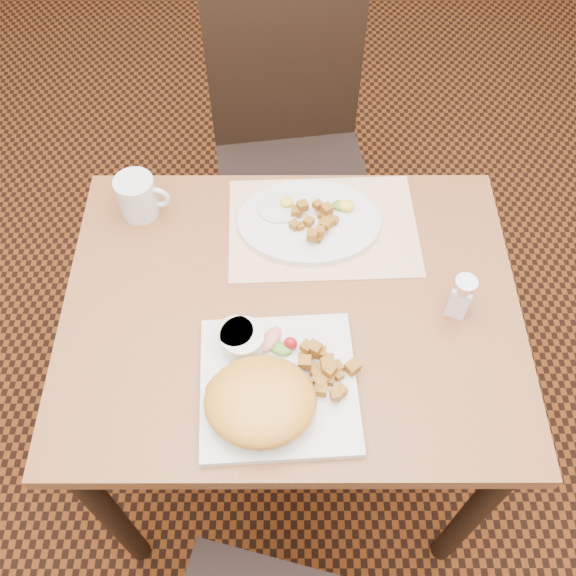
# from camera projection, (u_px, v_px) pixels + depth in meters

# --- Properties ---
(ground) EXTENTS (8.00, 8.00, 0.00)m
(ground) POSITION_uv_depth(u_px,v_px,m) (290.00, 442.00, 1.88)
(ground) COLOR black
(ground) RESTS_ON ground
(table) EXTENTS (0.90, 0.70, 0.75)m
(table) POSITION_uv_depth(u_px,v_px,m) (291.00, 333.00, 1.35)
(table) COLOR brown
(table) RESTS_ON ground
(chair_far) EXTENTS (0.48, 0.48, 0.97)m
(chair_far) POSITION_uv_depth(u_px,v_px,m) (290.00, 144.00, 1.81)
(chair_far) COLOR black
(chair_far) RESTS_ON ground
(placemat) EXTENTS (0.41, 0.29, 0.00)m
(placemat) POSITION_uv_depth(u_px,v_px,m) (323.00, 227.00, 1.37)
(placemat) COLOR white
(placemat) RESTS_ON table
(plate_square) EXTENTS (0.30, 0.30, 0.02)m
(plate_square) POSITION_uv_depth(u_px,v_px,m) (279.00, 385.00, 1.15)
(plate_square) COLOR silver
(plate_square) RESTS_ON table
(plate_oval) EXTENTS (0.31, 0.23, 0.02)m
(plate_oval) POSITION_uv_depth(u_px,v_px,m) (309.00, 222.00, 1.36)
(plate_oval) COLOR silver
(plate_oval) RESTS_ON placemat
(hollandaise_mound) EXTENTS (0.20, 0.17, 0.07)m
(hollandaise_mound) POSITION_uv_depth(u_px,v_px,m) (259.00, 401.00, 1.09)
(hollandaise_mound) COLOR gold
(hollandaise_mound) RESTS_ON plate_square
(ramekin) EXTENTS (0.09, 0.08, 0.04)m
(ramekin) POSITION_uv_depth(u_px,v_px,m) (242.00, 340.00, 1.17)
(ramekin) COLOR silver
(ramekin) RESTS_ON plate_square
(garnish_sq) EXTENTS (0.08, 0.07, 0.03)m
(garnish_sq) POSITION_uv_depth(u_px,v_px,m) (278.00, 342.00, 1.18)
(garnish_sq) COLOR #387223
(garnish_sq) RESTS_ON plate_square
(fried_egg) EXTENTS (0.10, 0.10, 0.02)m
(fried_egg) POSITION_uv_depth(u_px,v_px,m) (280.00, 205.00, 1.38)
(fried_egg) COLOR white
(fried_egg) RESTS_ON plate_oval
(garnish_ov) EXTENTS (0.05, 0.04, 0.02)m
(garnish_ov) POSITION_uv_depth(u_px,v_px,m) (344.00, 205.00, 1.37)
(garnish_ov) COLOR #387223
(garnish_ov) RESTS_ON plate_oval
(salt_shaker) EXTENTS (0.06, 0.06, 0.10)m
(salt_shaker) POSITION_uv_depth(u_px,v_px,m) (461.00, 296.00, 1.21)
(salt_shaker) COLOR white
(salt_shaker) RESTS_ON table
(coffee_mug) EXTENTS (0.11, 0.08, 0.09)m
(coffee_mug) POSITION_uv_depth(u_px,v_px,m) (138.00, 197.00, 1.36)
(coffee_mug) COLOR silver
(coffee_mug) RESTS_ON table
(home_fries_sq) EXTENTS (0.11, 0.12, 0.04)m
(home_fries_sq) POSITION_uv_depth(u_px,v_px,m) (322.00, 371.00, 1.15)
(home_fries_sq) COLOR #AA6D1B
(home_fries_sq) RESTS_ON plate_square
(home_fries_ov) EXTENTS (0.11, 0.11, 0.03)m
(home_fries_ov) POSITION_uv_depth(u_px,v_px,m) (317.00, 221.00, 1.34)
(home_fries_ov) COLOR #AA6D1B
(home_fries_ov) RESTS_ON plate_oval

